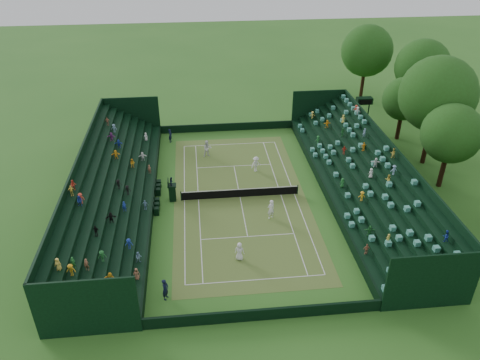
{
  "coord_description": "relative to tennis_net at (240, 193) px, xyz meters",
  "views": [
    {
      "loc": [
        -4.1,
        -38.78,
        25.2
      ],
      "look_at": [
        0.0,
        0.0,
        2.0
      ],
      "focal_mm": 35.0,
      "sensor_mm": 36.0,
      "label": 1
    }
  ],
  "objects": [
    {
      "name": "line_judge_north",
      "position": [
        -7.11,
        13.35,
        0.31
      ],
      "size": [
        0.56,
        0.7,
        1.68
      ],
      "primitive_type": "imported",
      "rotation": [
        0.0,
        0.0,
        1.28
      ],
      "color": "black",
      "rests_on": "ground"
    },
    {
      "name": "player_near_east",
      "position": [
        2.45,
        -3.83,
        0.46
      ],
      "size": [
        0.85,
        0.73,
        1.98
      ],
      "primitive_type": "imported",
      "rotation": [
        0.0,
        0.0,
        3.57
      ],
      "color": "white",
      "rests_on": "ground"
    },
    {
      "name": "courtside_chairs",
      "position": [
        -8.1,
        0.35,
        -0.12
      ],
      "size": [
        0.5,
        5.47,
        1.09
      ],
      "color": "black",
      "rests_on": "ground"
    },
    {
      "name": "perimeter_wall_north",
      "position": [
        0.0,
        15.88,
        -0.03
      ],
      "size": [
        17.17,
        0.2,
        1.0
      ],
      "primitive_type": "cube",
      "color": "black",
      "rests_on": "ground"
    },
    {
      "name": "tennis_net",
      "position": [
        0.0,
        0.0,
        0.0
      ],
      "size": [
        11.67,
        0.1,
        1.06
      ],
      "color": "black",
      "rests_on": "ground"
    },
    {
      "name": "scoreboard_tower",
      "position": [
        17.75,
        16.0,
        2.62
      ],
      "size": [
        2.0,
        1.0,
        3.7
      ],
      "color": "black",
      "rests_on": "ground"
    },
    {
      "name": "north_grandstand",
      "position": [
        12.66,
        0.0,
        1.02
      ],
      "size": [
        6.6,
        32.0,
        4.9
      ],
      "color": "black",
      "rests_on": "ground"
    },
    {
      "name": "line_judge_south",
      "position": [
        -6.87,
        -13.12,
        0.37
      ],
      "size": [
        0.65,
        0.77,
        1.79
      ],
      "primitive_type": "imported",
      "rotation": [
        0.0,
        0.0,
        1.17
      ],
      "color": "black",
      "rests_on": "ground"
    },
    {
      "name": "player_far_east",
      "position": [
        2.26,
        5.04,
        0.35
      ],
      "size": [
        1.3,
        1.1,
        1.75
      ],
      "primitive_type": "imported",
      "rotation": [
        0.0,
        0.0,
        0.48
      ],
      "color": "white",
      "rests_on": "ground"
    },
    {
      "name": "perimeter_wall_south",
      "position": [
        0.0,
        -15.88,
        -0.03
      ],
      "size": [
        17.17,
        0.2,
        1.0
      ],
      "primitive_type": "cube",
      "color": "black",
      "rests_on": "ground"
    },
    {
      "name": "court_surface",
      "position": [
        0.0,
        0.0,
        -0.52
      ],
      "size": [
        12.97,
        26.77,
        0.01
      ],
      "primitive_type": "cube",
      "color": "#3E7B29",
      "rests_on": "ground"
    },
    {
      "name": "perimeter_wall_east",
      "position": [
        8.48,
        0.0,
        -0.03
      ],
      "size": [
        0.2,
        31.77,
        1.0
      ],
      "primitive_type": "cube",
      "color": "black",
      "rests_on": "ground"
    },
    {
      "name": "ground",
      "position": [
        0.0,
        0.0,
        -0.53
      ],
      "size": [
        160.0,
        160.0,
        0.0
      ],
      "primitive_type": "plane",
      "color": "#2E6720",
      "rests_on": "ground"
    },
    {
      "name": "tree_row",
      "position": [
        21.97,
        10.8,
        6.45
      ],
      "size": [
        11.97,
        37.75,
        12.05
      ],
      "color": "black",
      "rests_on": "ground"
    },
    {
      "name": "player_far_west",
      "position": [
        -2.79,
        9.07,
        0.47
      ],
      "size": [
        1.11,
        0.96,
        1.98
      ],
      "primitive_type": "imported",
      "rotation": [
        0.0,
        0.0,
        0.24
      ],
      "color": "white",
      "rests_on": "ground"
    },
    {
      "name": "umpire_chair",
      "position": [
        -6.62,
        0.17,
        0.6
      ],
      "size": [
        0.83,
        0.83,
        2.62
      ],
      "color": "black",
      "rests_on": "ground"
    },
    {
      "name": "perimeter_wall_west",
      "position": [
        -8.48,
        0.0,
        -0.03
      ],
      "size": [
        0.2,
        31.77,
        1.0
      ],
      "primitive_type": "cube",
      "color": "black",
      "rests_on": "ground"
    },
    {
      "name": "player_near_west",
      "position": [
        -1.02,
        -9.31,
        0.3
      ],
      "size": [
        0.93,
        0.75,
        1.65
      ],
      "primitive_type": "imported",
      "rotation": [
        0.0,
        0.0,
        2.83
      ],
      "color": "silver",
      "rests_on": "ground"
    },
    {
      "name": "south_grandstand",
      "position": [
        -12.66,
        0.0,
        1.02
      ],
      "size": [
        6.6,
        32.0,
        4.9
      ],
      "color": "black",
      "rests_on": "ground"
    }
  ]
}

